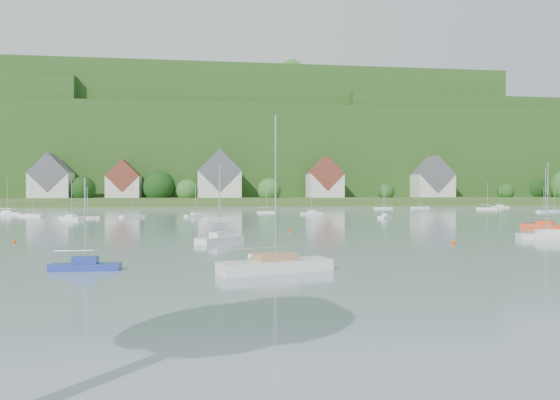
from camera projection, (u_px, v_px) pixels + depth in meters
name	position (u px, v px, depth m)	size (l,w,h in m)	color
ground	(216.00, 372.00, 16.79)	(600.00, 600.00, 0.00)	slate
far_shore_strip	(206.00, 201.00, 214.85)	(600.00, 60.00, 3.00)	#2F4E1D
forested_ridge	(206.00, 157.00, 282.44)	(620.00, 181.22, 69.89)	#183F14
village_building_0	(51.00, 180.00, 194.30)	(14.00, 10.40, 16.00)	silver
village_building_1	(124.00, 182.00, 199.72)	(12.00, 9.36, 14.00)	silver
village_building_2	(219.00, 178.00, 203.50)	(16.00, 11.44, 18.00)	silver
village_building_3	(325.00, 181.00, 207.01)	(13.00, 10.40, 15.50)	silver
village_building_4	(433.00, 181.00, 217.13)	(15.00, 10.40, 16.50)	silver
near_sailboat_1	(85.00, 265.00, 38.16)	(4.86, 1.50, 6.51)	#223895
near_sailboat_2	(275.00, 264.00, 37.41)	(8.29, 4.53, 10.78)	white
near_sailboat_3	(220.00, 238.00, 58.79)	(5.51, 5.87, 8.50)	white
near_sailboat_4	(547.00, 235.00, 62.64)	(6.81, 2.86, 8.91)	white
near_sailboat_5	(545.00, 226.00, 79.40)	(5.33, 6.38, 8.84)	#F2451B
mooring_buoy_1	(250.00, 258.00, 45.31)	(0.45, 0.45, 0.45)	white
mooring_buoy_2	(453.00, 244.00, 56.91)	(0.48, 0.48, 0.48)	#DD450B
mooring_buoy_3	(289.00, 231.00, 74.35)	(0.41, 0.41, 0.41)	#DD450B
mooring_buoy_5	(14.00, 243.00, 57.82)	(0.42, 0.42, 0.42)	#DD450B
far_sailboat_cluster	(226.00, 212.00, 134.70)	(183.58, 71.18, 8.71)	white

